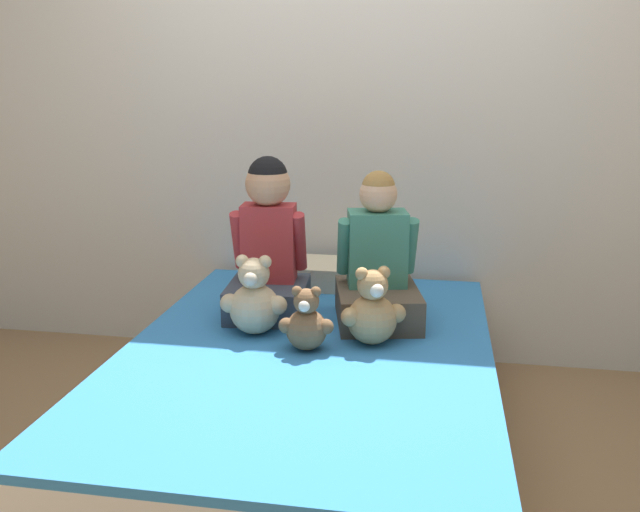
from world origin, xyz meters
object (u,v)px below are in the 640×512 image
bed (308,401)px  child_on_left (268,248)px  teddy_bear_held_by_left_child (254,301)px  pillow_at_headboard (339,274)px  child_on_right (378,267)px  teddy_bear_between_children (306,323)px  teddy_bear_held_by_right_child (372,312)px

bed → child_on_left: 0.65m
bed → teddy_bear_held_by_left_child: (-0.23, 0.11, 0.35)m
child_on_left → pillow_at_headboard: size_ratio=1.11×
child_on_left → teddy_bear_held_by_left_child: size_ratio=2.10×
child_on_right → bed: bearing=-134.6°
child_on_left → teddy_bear_between_children: bearing=-62.4°
teddy_bear_held_by_right_child → teddy_bear_held_by_left_child: bearing=153.8°
child_on_right → teddy_bear_held_by_left_child: (-0.45, -0.24, -0.09)m
child_on_right → teddy_bear_held_by_left_child: bearing=-163.8°
teddy_bear_held_by_left_child → teddy_bear_between_children: size_ratio=1.30×
bed → teddy_bear_held_by_right_child: (0.23, 0.08, 0.35)m
pillow_at_headboard → bed: bearing=-90.0°
child_on_left → teddy_bear_held_by_left_child: (0.00, -0.24, -0.15)m
child_on_right → pillow_at_headboard: 0.52m
teddy_bear_held_by_left_child → teddy_bear_between_children: teddy_bear_held_by_left_child is taller
child_on_left → teddy_bear_between_children: size_ratio=2.74×
child_on_left → teddy_bear_between_children: (0.23, -0.37, -0.18)m
bed → child_on_right: child_on_right is taller
child_on_right → teddy_bear_between_children: (-0.22, -0.37, -0.12)m
child_on_left → teddy_bear_held_by_left_child: bearing=-94.0°
bed → teddy_bear_held_by_left_child: teddy_bear_held_by_left_child is taller
bed → teddy_bear_between_children: bearing=-89.7°
child_on_right → teddy_bear_between_children: bearing=-133.1°
child_on_right → teddy_bear_held_by_right_child: bearing=-100.3°
child_on_left → child_on_right: bearing=-4.6°
teddy_bear_held_by_right_child → pillow_at_headboard: size_ratio=0.50×
bed → teddy_bear_held_by_right_child: bearing=18.9°
teddy_bear_held_by_left_child → teddy_bear_between_children: bearing=-31.4°
bed → child_on_left: size_ratio=2.91×
child_on_left → teddy_bear_held_by_left_child: 0.28m
child_on_left → pillow_at_headboard: child_on_left is taller
child_on_left → pillow_at_headboard: (0.23, 0.44, -0.23)m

